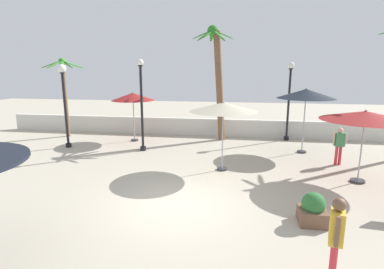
{
  "coord_description": "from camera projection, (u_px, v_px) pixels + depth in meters",
  "views": [
    {
      "loc": [
        1.85,
        -8.35,
        3.99
      ],
      "look_at": [
        0.0,
        3.38,
        1.4
      ],
      "focal_mm": 28.85,
      "sensor_mm": 36.0,
      "label": 1
    }
  ],
  "objects": [
    {
      "name": "ground_plane",
      "position": [
        174.0,
        204.0,
        9.18
      ],
      "size": [
        56.0,
        56.0,
        0.0
      ],
      "primitive_type": "plane",
      "color": "#B2A893"
    },
    {
      "name": "boundary_wall",
      "position": [
        208.0,
        127.0,
        18.39
      ],
      "size": [
        25.2,
        0.3,
        1.01
      ],
      "primitive_type": "cube",
      "color": "silver",
      "rests_on": "ground_plane"
    },
    {
      "name": "patio_umbrella_0",
      "position": [
        365.0,
        116.0,
        10.47
      ],
      "size": [
        2.95,
        2.95,
        2.6
      ],
      "color": "#333338",
      "rests_on": "ground_plane"
    },
    {
      "name": "patio_umbrella_1",
      "position": [
        133.0,
        97.0,
        16.62
      ],
      "size": [
        2.34,
        2.34,
        2.7
      ],
      "color": "#333338",
      "rests_on": "ground_plane"
    },
    {
      "name": "patio_umbrella_2",
      "position": [
        223.0,
        107.0,
        11.73
      ],
      "size": [
        2.62,
        2.62,
        2.74
      ],
      "color": "#333338",
      "rests_on": "ground_plane"
    },
    {
      "name": "patio_umbrella_4",
      "position": [
        306.0,
        94.0,
        14.18
      ],
      "size": [
        2.64,
        2.64,
        3.07
      ],
      "color": "#333338",
      "rests_on": "ground_plane"
    },
    {
      "name": "palm_tree_0",
      "position": [
        218.0,
        72.0,
        16.67
      ],
      "size": [
        2.24,
        2.26,
        6.18
      ],
      "color": "brown",
      "rests_on": "ground_plane"
    },
    {
      "name": "palm_tree_1",
      "position": [
        64.0,
        86.0,
        17.64
      ],
      "size": [
        2.4,
        2.42,
        4.51
      ],
      "color": "brown",
      "rests_on": "ground_plane"
    },
    {
      "name": "lamp_post_0",
      "position": [
        142.0,
        101.0,
        14.63
      ],
      "size": [
        0.31,
        0.31,
        4.37
      ],
      "color": "black",
      "rests_on": "ground_plane"
    },
    {
      "name": "lamp_post_1",
      "position": [
        64.0,
        94.0,
        15.2
      ],
      "size": [
        0.41,
        0.41,
        4.14
      ],
      "color": "black",
      "rests_on": "ground_plane"
    },
    {
      "name": "lamp_post_2",
      "position": [
        289.0,
        94.0,
        16.74
      ],
      "size": [
        0.36,
        0.36,
        4.27
      ],
      "color": "black",
      "rests_on": "ground_plane"
    },
    {
      "name": "guest_0",
      "position": [
        336.0,
        234.0,
        5.54
      ],
      "size": [
        0.32,
        0.54,
        1.74
      ],
      "color": "#D8333F",
      "rests_on": "ground_plane"
    },
    {
      "name": "guest_1",
      "position": [
        339.0,
        143.0,
        12.71
      ],
      "size": [
        0.55,
        0.3,
        1.58
      ],
      "color": "#D8333F",
      "rests_on": "ground_plane"
    },
    {
      "name": "planter",
      "position": [
        313.0,
        210.0,
        7.98
      ],
      "size": [
        0.7,
        0.7,
        0.85
      ],
      "color": "brown",
      "rests_on": "ground_plane"
    }
  ]
}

